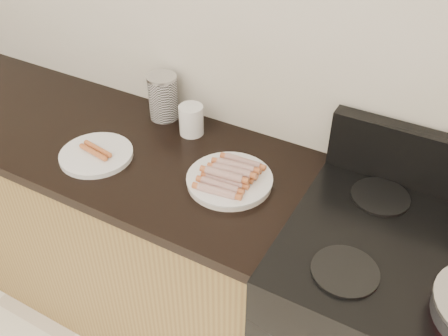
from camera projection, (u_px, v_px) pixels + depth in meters
The scene contains 11 objects.
wall_back at pixel (233, 23), 1.65m from camera, with size 4.00×0.04×2.60m, color silver.
cabinet_base at pixel (61, 203), 2.24m from camera, with size 2.20×0.59×0.86m, color olive.
counter_slab at pixel (38, 119), 1.96m from camera, with size 2.20×0.62×0.04m, color black.
burner_near_left at pixel (345, 271), 1.31m from camera, with size 0.18×0.18×0.01m, color black.
burner_far_left at pixel (380, 197), 1.54m from camera, with size 0.18×0.18×0.01m, color black.
main_plate at pixel (230, 181), 1.61m from camera, with size 0.28×0.28×0.02m, color silver.
side_plate at pixel (96, 155), 1.73m from camera, with size 0.25×0.25×0.02m, color white.
hotdog_pile at pixel (230, 174), 1.60m from camera, with size 0.13×0.21×0.05m.
plain_sausages at pixel (95, 150), 1.71m from camera, with size 0.12×0.06×0.02m.
canister at pixel (163, 97), 1.88m from camera, with size 0.11×0.11×0.18m.
mug at pixel (191, 120), 1.81m from camera, with size 0.09×0.09×0.11m, color silver.
Camera 1 is at (0.75, 0.60, 1.94)m, focal length 40.00 mm.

